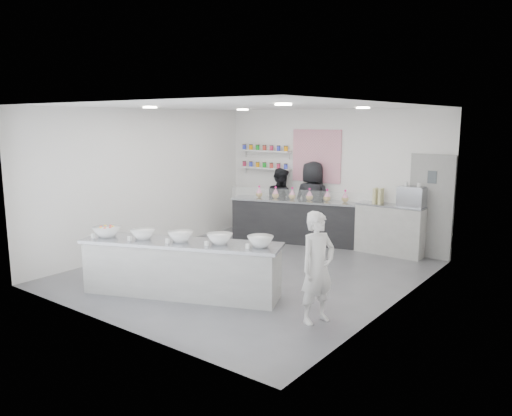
{
  "coord_description": "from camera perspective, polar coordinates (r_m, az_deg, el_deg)",
  "views": [
    {
      "loc": [
        5.41,
        -6.96,
        2.77
      ],
      "look_at": [
        -0.14,
        0.4,
        1.13
      ],
      "focal_mm": 35.0,
      "sensor_mm": 36.0,
      "label": 1
    }
  ],
  "objects": [
    {
      "name": "sneeze_guard",
      "position": [
        10.99,
        4.77,
        1.4
      ],
      "size": [
        3.01,
        0.91,
        0.27
      ],
      "primitive_type": "cube",
      "rotation": [
        0.0,
        0.0,
        0.29
      ],
      "color": "white",
      "rests_on": "back_bar"
    },
    {
      "name": "preserve_jars",
      "position": [
        12.2,
        0.96,
        5.89
      ],
      "size": [
        1.45,
        0.1,
        0.56
      ],
      "primitive_type": null,
      "color": "#BF2A4D",
      "rests_on": "jar_shelf_lower"
    },
    {
      "name": "downlight_0",
      "position": [
        9.05,
        -12.03,
        11.18
      ],
      "size": [
        0.24,
        0.24,
        0.02
      ],
      "primitive_type": "cylinder",
      "color": "white",
      "rests_on": "ceiling"
    },
    {
      "name": "woman_prep",
      "position": [
        6.91,
        7.05,
        -6.76
      ],
      "size": [
        0.53,
        0.66,
        1.56
      ],
      "primitive_type": "imported",
      "rotation": [
        0.0,
        0.0,
        1.25
      ],
      "color": "silver",
      "rests_on": "floor"
    },
    {
      "name": "back_bar",
      "position": [
        11.36,
        5.1,
        -1.53
      ],
      "size": [
        3.21,
        1.46,
        0.98
      ],
      "primitive_type": "cube",
      "rotation": [
        0.0,
        0.0,
        0.29
      ],
      "color": "black",
      "rests_on": "floor"
    },
    {
      "name": "jar_shelf_lower",
      "position": [
        12.24,
        1.02,
        4.59
      ],
      "size": [
        1.45,
        0.22,
        0.04
      ],
      "primitive_type": "cube",
      "color": "silver",
      "rests_on": "back_wall"
    },
    {
      "name": "left_wall",
      "position": [
        10.8,
        -12.46,
        3.08
      ],
      "size": [
        0.0,
        6.0,
        6.0
      ],
      "primitive_type": "plane",
      "rotation": [
        1.57,
        0.0,
        1.57
      ],
      "color": "white",
      "rests_on": "floor"
    },
    {
      "name": "ceiling",
      "position": [
        8.82,
        -0.87,
        11.56
      ],
      "size": [
        6.0,
        6.0,
        0.0
      ],
      "primitive_type": "plane",
      "rotation": [
        3.14,
        0.0,
        0.0
      ],
      "color": "white",
      "rests_on": "floor"
    },
    {
      "name": "back_wall",
      "position": [
        11.41,
        8.46,
        3.57
      ],
      "size": [
        5.5,
        0.0,
        5.5
      ],
      "primitive_type": "plane",
      "rotation": [
        1.57,
        0.0,
        0.0
      ],
      "color": "white",
      "rests_on": "floor"
    },
    {
      "name": "downlight_3",
      "position": [
        9.46,
        12.13,
        11.12
      ],
      "size": [
        0.24,
        0.24,
        0.02
      ],
      "primitive_type": "cylinder",
      "color": "white",
      "rests_on": "ceiling"
    },
    {
      "name": "espresso_machine",
      "position": [
        10.44,
        17.38,
        1.19
      ],
      "size": [
        0.52,
        0.36,
        0.39
      ],
      "primitive_type": "cube",
      "color": "#93969E",
      "rests_on": "espresso_ledge"
    },
    {
      "name": "back_door",
      "position": [
        10.55,
        19.34,
        0.11
      ],
      "size": [
        0.88,
        0.04,
        2.1
      ],
      "primitive_type": "cube",
      "color": "gray",
      "rests_on": "floor"
    },
    {
      "name": "prep_bowls",
      "position": [
        7.95,
        -8.63,
        -3.23
      ],
      "size": [
        2.97,
        1.61,
        0.16
      ],
      "primitive_type": null,
      "rotation": [
        0.0,
        0.0,
        0.39
      ],
      "color": "white",
      "rests_on": "prep_counter"
    },
    {
      "name": "prep_counter",
      "position": [
        8.08,
        -8.53,
        -6.82
      ],
      "size": [
        3.25,
        1.9,
        0.88
      ],
      "primitive_type": "cube",
      "rotation": [
        0.0,
        0.0,
        0.39
      ],
      "color": "#A0A09C",
      "rests_on": "floor"
    },
    {
      "name": "pattern_panel",
      "position": [
        11.51,
        6.92,
        5.91
      ],
      "size": [
        1.25,
        0.03,
        1.2
      ],
      "primitive_type": "cube",
      "color": "#C5335D",
      "rests_on": "back_wall"
    },
    {
      "name": "cup_stacks",
      "position": [
        10.7,
        13.8,
        1.36
      ],
      "size": [
        0.24,
        0.24,
        0.32
      ],
      "primitive_type": null,
      "color": "#C9C082",
      "rests_on": "espresso_ledge"
    },
    {
      "name": "downlight_2",
      "position": [
        10.94,
        -1.53,
        11.17
      ],
      "size": [
        0.24,
        0.24,
        0.02
      ],
      "primitive_type": "cylinder",
      "color": "white",
      "rests_on": "ceiling"
    },
    {
      "name": "jar_shelf_upper",
      "position": [
        12.21,
        1.02,
        6.55
      ],
      "size": [
        1.45,
        0.22,
        0.04
      ],
      "primitive_type": "cube",
      "color": "silver",
      "rests_on": "back_wall"
    },
    {
      "name": "floor",
      "position": [
        9.24,
        -0.82,
        -7.37
      ],
      "size": [
        6.0,
        6.0,
        0.0
      ],
      "primitive_type": "plane",
      "color": "#515156",
      "rests_on": "ground"
    },
    {
      "name": "staff_right",
      "position": [
        11.42,
        6.43,
        0.71
      ],
      "size": [
        0.94,
        0.65,
        1.85
      ],
      "primitive_type": "imported",
      "rotation": [
        0.0,
        0.0,
        3.21
      ],
      "color": "black",
      "rests_on": "floor"
    },
    {
      "name": "espresso_ledge",
      "position": [
        10.72,
        15.05,
        -2.39
      ],
      "size": [
        1.41,
        0.45,
        1.05
      ],
      "primitive_type": "cube",
      "color": "#A0A09C",
      "rests_on": "floor"
    },
    {
      "name": "cookie_bags",
      "position": [
        11.26,
        5.15,
        1.62
      ],
      "size": [
        2.11,
        0.77,
        0.28
      ],
      "primitive_type": null,
      "rotation": [
        0.0,
        0.0,
        0.29
      ],
      "color": "pink",
      "rests_on": "back_bar"
    },
    {
      "name": "right_wall",
      "position": [
        7.56,
        15.85,
        0.01
      ],
      "size": [
        0.0,
        6.0,
        6.0
      ],
      "primitive_type": "plane",
      "rotation": [
        1.57,
        0.0,
        -1.57
      ],
      "color": "white",
      "rests_on": "floor"
    },
    {
      "name": "downlight_1",
      "position": [
        7.19,
        3.14,
        11.73
      ],
      "size": [
        0.24,
        0.24,
        0.02
      ],
      "primitive_type": "cylinder",
      "color": "white",
      "rests_on": "ceiling"
    },
    {
      "name": "label_cards",
      "position": [
        7.78,
        -12.19,
        -3.97
      ],
      "size": [
        2.66,
        0.04,
        0.07
      ],
      "primitive_type": null,
      "color": "white",
      "rests_on": "prep_counter"
    },
    {
      "name": "staff_left",
      "position": [
        11.89,
        2.85,
        0.64
      ],
      "size": [
        0.98,
        0.88,
        1.65
      ],
      "primitive_type": "imported",
      "rotation": [
        0.0,
        0.0,
        2.75
      ],
      "color": "black",
      "rests_on": "floor"
    }
  ]
}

